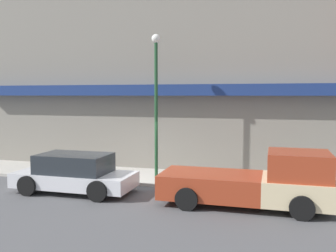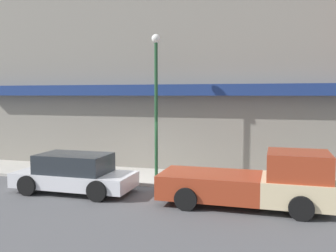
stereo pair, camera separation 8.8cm
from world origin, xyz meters
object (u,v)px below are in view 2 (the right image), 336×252
(pickup_truck, at_px, (257,182))
(fire_hydrant, at_px, (106,170))
(parked_car, at_px, (74,173))
(street_lamp, at_px, (156,90))

(pickup_truck, xyz_separation_m, fire_hydrant, (-6.25, 1.92, -0.35))
(pickup_truck, bearing_deg, parked_car, 179.53)
(parked_car, distance_m, fire_hydrant, 1.97)
(parked_car, xyz_separation_m, street_lamp, (2.38, 2.53, 3.10))
(parked_car, xyz_separation_m, fire_hydrant, (0.35, 1.92, -0.25))
(fire_hydrant, bearing_deg, parked_car, -100.47)
(pickup_truck, distance_m, street_lamp, 5.77)
(pickup_truck, xyz_separation_m, parked_car, (-6.61, -0.00, -0.10))
(pickup_truck, relative_size, fire_hydrant, 8.08)
(fire_hydrant, bearing_deg, pickup_truck, -17.04)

